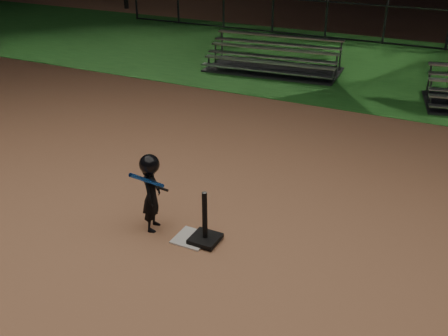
# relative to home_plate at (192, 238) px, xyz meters

# --- Properties ---
(ground) EXTENTS (80.00, 80.00, 0.00)m
(ground) POSITION_rel_home_plate_xyz_m (0.00, 0.00, -0.01)
(ground) COLOR #A66D4B
(ground) RESTS_ON ground
(grass_strip) EXTENTS (60.00, 8.00, 0.01)m
(grass_strip) POSITION_rel_home_plate_xyz_m (0.00, 10.00, -0.01)
(grass_strip) COLOR #1C541B
(grass_strip) RESTS_ON ground
(home_plate) EXTENTS (0.45, 0.45, 0.02)m
(home_plate) POSITION_rel_home_plate_xyz_m (0.00, 0.00, 0.00)
(home_plate) COLOR beige
(home_plate) RESTS_ON ground
(batting_tee) EXTENTS (0.38, 0.38, 0.75)m
(batting_tee) POSITION_rel_home_plate_xyz_m (0.20, 0.02, 0.15)
(batting_tee) COLOR black
(batting_tee) RESTS_ON home_plate
(child_batter) EXTENTS (0.43, 0.63, 1.15)m
(child_batter) POSITION_rel_home_plate_xyz_m (-0.62, 0.00, 0.60)
(child_batter) COLOR black
(child_batter) RESTS_ON ground
(bleacher_left) EXTENTS (3.79, 2.08, 0.90)m
(bleacher_left) POSITION_rel_home_plate_xyz_m (-2.10, 8.29, 0.17)
(bleacher_left) COLOR #B4B4B9
(bleacher_left) RESTS_ON ground
(backstop_fence) EXTENTS (20.08, 0.08, 2.50)m
(backstop_fence) POSITION_rel_home_plate_xyz_m (0.00, 13.00, 1.24)
(backstop_fence) COLOR #38383D
(backstop_fence) RESTS_ON ground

